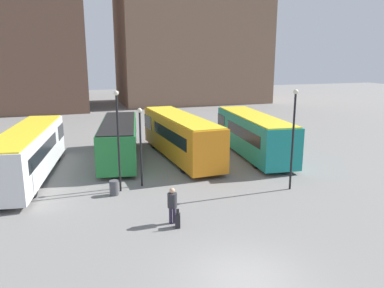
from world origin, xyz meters
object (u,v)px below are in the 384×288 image
Objects in this scene: lamp_post_0 at (140,140)px; bus_2 at (180,135)px; bus_3 at (253,133)px; suitcase at (178,220)px; lamp_post_1 at (118,134)px; traveler at (172,202)px; bus_0 at (28,151)px; trash_bin at (114,188)px; lamp_post_2 at (293,132)px; bus_1 at (119,139)px.

bus_2 is at bearing 54.09° from lamp_post_0.
bus_2 is at bearing 85.66° from bus_3.
bus_3 reaches higher than suitcase.
lamp_post_1 is (-1.85, 5.62, 3.09)m from suitcase.
traveler is 0.30× the size of lamp_post_1.
lamp_post_0 reaches higher than bus_0.
trash_bin is (-2.27, 5.10, 0.09)m from suitcase.
lamp_post_2 reaches higher than suitcase.
traveler is 5.92m from lamp_post_0.
bus_3 reaches higher than bus_1.
lamp_post_1 is at bearing -122.33° from bus_0.
bus_2 is 14.02× the size of trash_bin.
lamp_post_2 reaches higher than bus_1.
bus_1 is at bearing 84.99° from bus_3.
bus_0 is 1.04× the size of bus_2.
traveler is at bearing 158.90° from bus_2.
suitcase is (7.07, -10.14, -1.38)m from bus_0.
suitcase is 8.78m from lamp_post_2.
bus_1 is 12.74m from suitcase.
lamp_post_2 reaches higher than bus_3.
traveler is at bearing -64.79° from trash_bin.
bus_2 is at bearing -91.98° from bus_1.
bus_3 is 11.85× the size of suitcase.
bus_3 is at bearing 24.89° from lamp_post_0.
bus_2 is 2.04× the size of lamp_post_1.
bus_0 is at bearing 148.62° from lamp_post_0.
bus_0 is at bearing 133.60° from trash_bin.
suitcase is 5.58m from trash_bin.
lamp_post_1 is 9.97m from lamp_post_2.
lamp_post_2 is (-1.56, -7.85, 1.71)m from bus_3.
lamp_post_1 is at bearing 135.42° from bus_2.
trash_bin is at bearing 40.65° from suitcase.
bus_3 is (16.35, 0.52, 0.02)m from bus_0.
lamp_post_2 is at bearing 174.75° from bus_3.
traveler is (6.96, -9.63, -0.68)m from bus_0.
bus_1 is 0.89× the size of bus_2.
bus_2 reaches higher than bus_1.
suitcase is (0.11, -0.50, -0.70)m from traveler.
bus_0 is 2.10× the size of lamp_post_2.
lamp_post_0 is (-0.50, 6.13, 2.52)m from suitcase.
bus_2 is 12.49× the size of suitcase.
bus_2 is 6.82× the size of traveler.
bus_2 is at bearing -73.07° from bus_0.
bus_1 is 12.51× the size of trash_bin.
bus_3 is 14.20m from suitcase.
bus_2 is 1.05× the size of bus_3.
traveler reaches higher than trash_bin.
bus_3 is (5.73, -1.04, -0.05)m from bus_2.
lamp_post_1 reaches higher than traveler.
lamp_post_1 reaches higher than bus_0.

